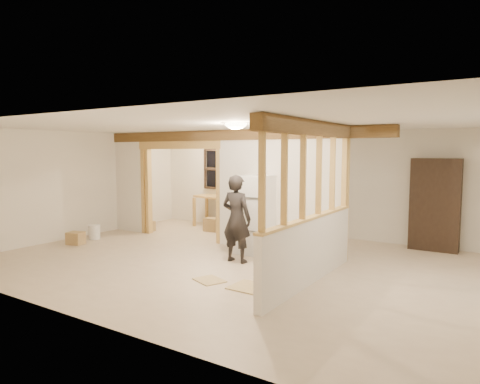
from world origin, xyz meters
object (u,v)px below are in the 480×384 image
Objects in this scene: woman at (236,219)px; bookshelf at (435,205)px; refrigerator at (255,214)px; work_table at (219,211)px; shop_vac at (145,217)px.

bookshelf is at bearing -134.54° from woman.
woman is 0.85× the size of bookshelf.
woman is at bearing -84.35° from refrigerator.
work_table is 2.56× the size of shop_vac.
woman is 3.09× the size of shop_vac.
bookshelf reaches higher than woman.
woman is at bearing -37.31° from work_table.
bookshelf is (2.91, 2.97, 0.14)m from woman.
shop_vac is at bearing -23.59° from woman.
bookshelf is at bearing 36.31° from refrigerator.
refrigerator is 0.82× the size of bookshelf.
refrigerator reaches higher than work_table.
woman is 4.16m from bookshelf.
shop_vac is at bearing -137.55° from work_table.
refrigerator is 3.71m from bookshelf.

